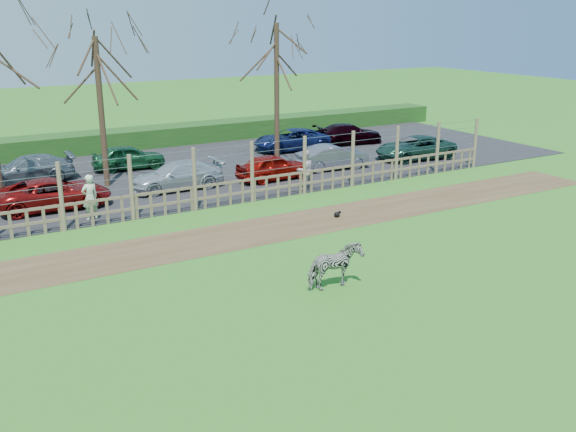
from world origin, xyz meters
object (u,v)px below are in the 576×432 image
car_4 (273,167)px  car_5 (333,157)px  car_9 (27,169)px  zebra (335,266)px  crow (337,214)px  car_13 (349,134)px  car_10 (129,157)px  car_2 (54,194)px  car_3 (177,176)px  car_12 (291,140)px  visitor_a (90,197)px  tree_right (277,59)px  visitor_b (305,170)px  tree_mid (98,76)px  car_6 (415,148)px

car_4 → car_5: 3.64m
car_5 → car_9: same height
zebra → crow: zebra is taller
crow → car_13: size_ratio=0.07×
car_10 → car_9: bearing=99.3°
car_2 → car_4: size_ratio=1.23×
car_3 → car_4: size_ratio=1.17×
car_2 → car_13: size_ratio=1.04×
crow → car_10: bearing=111.0°
car_10 → car_12: size_ratio=0.82×
car_10 → car_13: bearing=-84.1°
zebra → car_3: bearing=-0.3°
car_4 → car_13: size_ratio=0.85×
visitor_a → car_5: (12.45, 2.43, -0.26)m
crow → car_3: 7.86m
car_4 → car_13: (8.07, 5.40, 0.00)m
tree_right → car_9: 12.97m
crow → car_9: size_ratio=0.07×
visitor_a → car_12: (13.01, 7.45, -0.26)m
visitor_b → car_13: bearing=-145.4°
car_5 → tree_mid: bearing=81.9°
car_2 → car_3: size_ratio=1.04×
car_5 → car_6: same height
tree_right → car_9: bearing=170.8°
car_10 → visitor_a: bearing=160.0°
car_5 → car_13: 6.67m
visitor_a → crow: (8.16, -4.25, -0.78)m
visitor_a → car_12: size_ratio=0.40×
car_3 → car_5: bearing=88.8°
car_5 → zebra: bearing=150.6°
visitor_a → car_2: (-0.87, 2.22, -0.26)m
car_13 → car_5: bearing=145.2°
car_4 → car_9: bearing=60.2°
car_2 → car_5: 13.33m
car_6 → car_12: bearing=-133.4°
tree_right → car_2: size_ratio=1.70×
zebra → car_6: bearing=-48.2°
visitor_b → visitor_a: bearing=-11.5°
car_13 → car_3: bearing=118.0°
visitor_a → car_4: visitor_a is taller
tree_right → car_3: size_ratio=1.78×
car_13 → tree_right: bearing=116.4°
crow → car_12: 12.68m
tree_mid → car_4: bearing=-21.7°
tree_right → visitor_b: 7.20m
car_3 → car_6: size_ratio=0.96×
zebra → car_4: bearing=-21.3°
tree_mid → zebra: bearing=-80.3°
visitor_a → car_9: 7.29m
car_10 → car_12: 9.33m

